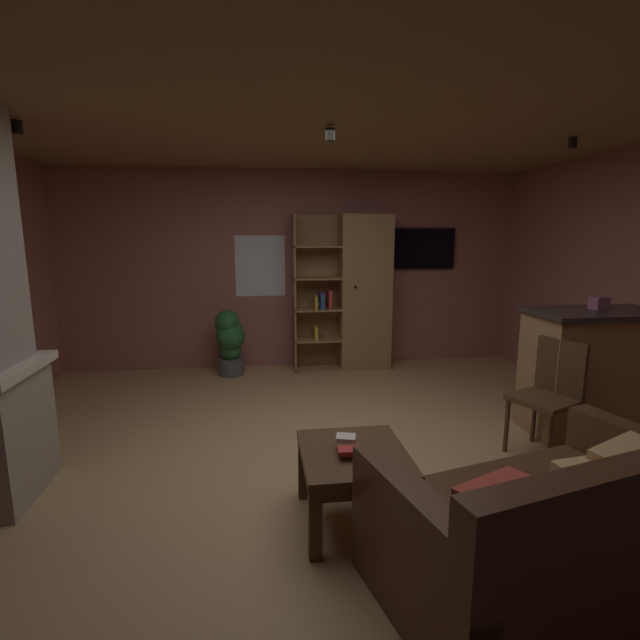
# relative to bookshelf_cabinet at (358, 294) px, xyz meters

# --- Properties ---
(floor) EXTENTS (5.91, 5.62, 0.02)m
(floor) POSITION_rel_bookshelf_cabinet_xyz_m (-0.79, -2.57, -0.99)
(floor) COLOR tan
(floor) RESTS_ON ground
(wall_back) EXTENTS (6.03, 0.06, 2.54)m
(wall_back) POSITION_rel_bookshelf_cabinet_xyz_m (-0.79, 0.27, 0.29)
(wall_back) COLOR #9E5B56
(wall_back) RESTS_ON ground
(ceiling) EXTENTS (5.91, 5.62, 0.02)m
(ceiling) POSITION_rel_bookshelf_cabinet_xyz_m (-0.79, -2.57, 1.57)
(ceiling) COLOR #8E6B47
(window_pane_back) EXTENTS (0.64, 0.01, 0.78)m
(window_pane_back) POSITION_rel_bookshelf_cabinet_xyz_m (-1.24, 0.24, 0.35)
(window_pane_back) COLOR white
(bookshelf_cabinet) EXTENTS (1.24, 0.41, 1.97)m
(bookshelf_cabinet) POSITION_rel_bookshelf_cabinet_xyz_m (0.00, 0.00, 0.00)
(bookshelf_cabinet) COLOR #997047
(bookshelf_cabinet) RESTS_ON ground
(kitchen_bar_counter) EXTENTS (1.37, 0.63, 1.09)m
(kitchen_bar_counter) POSITION_rel_bookshelf_cabinet_xyz_m (1.72, -2.28, -0.43)
(kitchen_bar_counter) COLOR #997047
(kitchen_bar_counter) RESTS_ON ground
(tissue_box) EXTENTS (0.12, 0.12, 0.11)m
(tissue_box) POSITION_rel_bookshelf_cabinet_xyz_m (1.63, -2.23, 0.17)
(tissue_box) COLOR #995972
(tissue_box) RESTS_ON kitchen_bar_counter
(leather_couch) EXTENTS (1.81, 1.29, 0.84)m
(leather_couch) POSITION_rel_bookshelf_cabinet_xyz_m (0.10, -3.96, -0.68)
(leather_couch) COLOR #4C2D1E
(leather_couch) RESTS_ON ground
(coffee_table) EXTENTS (0.63, 0.69, 0.46)m
(coffee_table) POSITION_rel_bookshelf_cabinet_xyz_m (-0.74, -3.29, -0.61)
(coffee_table) COLOR #4C331E
(coffee_table) RESTS_ON ground
(table_book_0) EXTENTS (0.14, 0.10, 0.03)m
(table_book_0) POSITION_rel_bookshelf_cabinet_xyz_m (-0.71, -3.30, -0.50)
(table_book_0) COLOR brown
(table_book_0) RESTS_ON coffee_table
(table_book_1) EXTENTS (0.12, 0.11, 0.03)m
(table_book_1) POSITION_rel_bookshelf_cabinet_xyz_m (-0.79, -3.36, -0.48)
(table_book_1) COLOR #B22D2D
(table_book_1) RESTS_ON coffee_table
(table_book_2) EXTENTS (0.14, 0.12, 0.02)m
(table_book_2) POSITION_rel_bookshelf_cabinet_xyz_m (-0.78, -3.24, -0.45)
(table_book_2) COLOR beige
(table_book_2) RESTS_ON coffee_table
(dining_chair) EXTENTS (0.55, 0.55, 0.92)m
(dining_chair) POSITION_rel_bookshelf_cabinet_xyz_m (0.99, -2.61, -0.45)
(dining_chair) COLOR #4C331E
(dining_chair) RESTS_ON ground
(potted_floor_plant) EXTENTS (0.36, 0.37, 0.82)m
(potted_floor_plant) POSITION_rel_bookshelf_cabinet_xyz_m (-1.64, -0.14, -0.54)
(potted_floor_plant) COLOR #4C4C51
(potted_floor_plant) RESTS_ON ground
(wall_mounted_tv) EXTENTS (0.96, 0.06, 0.54)m
(wall_mounted_tv) POSITION_rel_bookshelf_cabinet_xyz_m (0.88, 0.21, 0.56)
(wall_mounted_tv) COLOR black
(track_light_spot_0) EXTENTS (0.07, 0.07, 0.09)m
(track_light_spot_0) POSITION_rel_bookshelf_cabinet_xyz_m (-2.92, -2.14, 1.49)
(track_light_spot_0) COLOR black
(track_light_spot_1) EXTENTS (0.07, 0.07, 0.09)m
(track_light_spot_1) POSITION_rel_bookshelf_cabinet_xyz_m (-0.71, -2.18, 1.49)
(track_light_spot_1) COLOR black
(track_light_spot_2) EXTENTS (0.07, 0.07, 0.09)m
(track_light_spot_2) POSITION_rel_bookshelf_cabinet_xyz_m (1.31, -2.13, 1.49)
(track_light_spot_2) COLOR black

